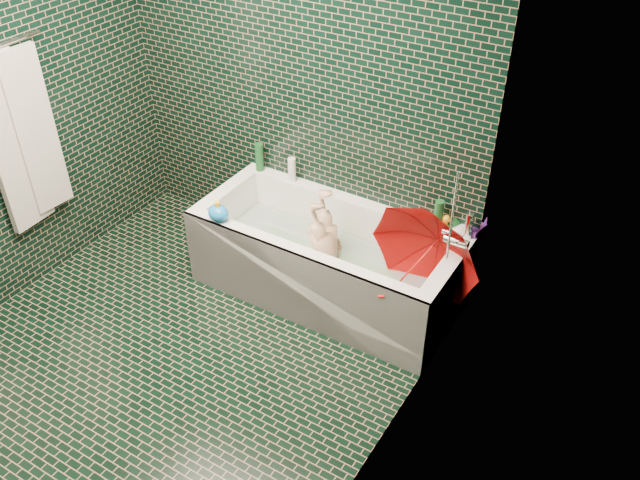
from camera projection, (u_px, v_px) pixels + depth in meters
The scene contains 19 objects.
floor at pixel (174, 361), 4.02m from camera, with size 2.80×2.80×0.00m, color black.
wall_back at pixel (298, 81), 4.24m from camera, with size 2.80×2.80×0.00m, color black.
wall_right at pixel (380, 268), 2.73m from camera, with size 2.80×2.80×0.00m, color black.
bathtub at pixel (326, 267), 4.40m from camera, with size 1.70×0.75×0.55m.
bath_mat at pixel (327, 273), 4.44m from camera, with size 1.35×0.47×0.01m, color green.
water at pixel (328, 255), 4.36m from camera, with size 1.48×0.53×0.00m, color silver.
towel at pixel (22, 139), 4.09m from camera, with size 0.08×0.44×1.12m.
faucet at pixel (454, 235), 3.73m from camera, with size 0.18×0.19×0.55m.
child at pixel (328, 257), 4.33m from camera, with size 0.31×0.21×0.86m, color tan.
umbrella at pixel (414, 267), 3.89m from camera, with size 0.68×0.68×0.59m, color red.
soap_bottle_a at pixel (454, 236), 4.10m from camera, with size 0.09×0.09×0.23m, color white.
soap_bottle_b at pixel (469, 236), 4.10m from camera, with size 0.09×0.09×0.19m, color #51207B.
soap_bottle_c at pixel (447, 230), 4.15m from camera, with size 0.14×0.14×0.18m, color #154B20.
bottle_right_tall at pixel (438, 215), 4.11m from camera, with size 0.06×0.06×0.20m, color #154B20.
bottle_right_pump at pixel (469, 226), 4.04m from camera, with size 0.05×0.05×0.17m, color silver.
bottle_left_tall at pixel (259, 157), 4.68m from camera, with size 0.06×0.06×0.20m, color #154B20.
bottle_left_short at pixel (292, 170), 4.57m from camera, with size 0.05×0.05×0.17m, color white.
rubber_duck at pixel (442, 221), 4.15m from camera, with size 0.13×0.10×0.10m.
bath_toy at pixel (218, 213), 4.20m from camera, with size 0.17×0.16×0.13m.
Camera 1 is at (2.20, -1.95, 2.96)m, focal length 38.00 mm.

